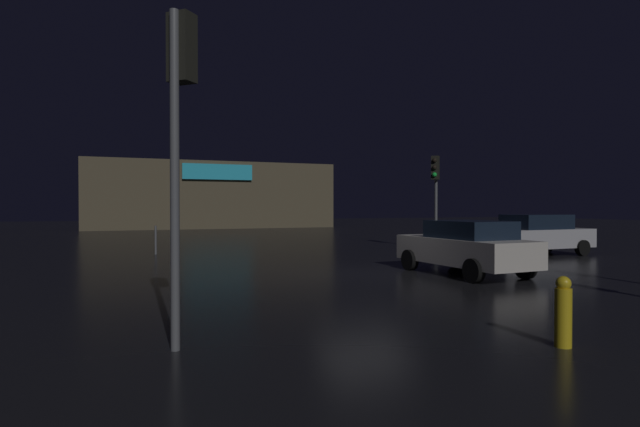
% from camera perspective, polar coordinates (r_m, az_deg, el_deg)
% --- Properties ---
extents(ground_plane, '(120.00, 120.00, 0.00)m').
position_cam_1_polar(ground_plane, '(14.23, 5.10, -6.85)').
color(ground_plane, black).
extents(store_building, '(21.04, 7.59, 5.72)m').
position_cam_1_polar(store_building, '(46.87, -12.21, 1.97)').
color(store_building, brown).
rests_on(store_building, ground).
extents(traffic_signal_main, '(0.42, 0.42, 4.10)m').
position_cam_1_polar(traffic_signal_main, '(22.77, 12.84, 3.54)').
color(traffic_signal_main, '#595B60').
rests_on(traffic_signal_main, ground).
extents(traffic_signal_opposite, '(0.42, 0.42, 4.46)m').
position_cam_1_polar(traffic_signal_opposite, '(7.14, -15.42, 12.16)').
color(traffic_signal_opposite, '#595B60').
rests_on(traffic_signal_opposite, ground).
extents(car_near, '(2.09, 4.28, 1.50)m').
position_cam_1_polar(car_near, '(14.68, 16.00, -3.58)').
color(car_near, silver).
rests_on(car_near, ground).
extents(car_far, '(4.62, 2.05, 1.58)m').
position_cam_1_polar(car_far, '(21.32, 23.09, -2.17)').
color(car_far, '#B7B7BF').
rests_on(car_far, ground).
extents(fire_hydrant, '(0.22, 0.22, 0.96)m').
position_cam_1_polar(fire_hydrant, '(7.67, 25.65, -9.94)').
color(fire_hydrant, gold).
rests_on(fire_hydrant, ground).
extents(bollard_kerb_a, '(0.08, 0.08, 1.13)m').
position_cam_1_polar(bollard_kerb_a, '(21.04, -17.98, -2.85)').
color(bollard_kerb_a, '#595B60').
rests_on(bollard_kerb_a, ground).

